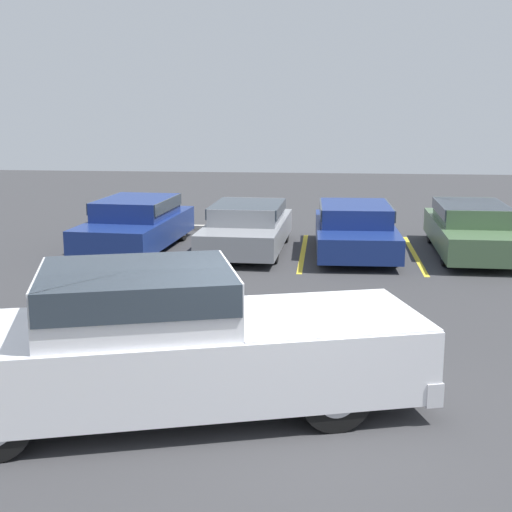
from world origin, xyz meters
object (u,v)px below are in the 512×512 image
parked_sedan_b (247,226)px  parked_sedan_c (355,227)px  wheel_stop_curb (188,227)px  parked_sedan_a (136,222)px  pickup_truck (166,342)px  parked_sedan_d (471,227)px

parked_sedan_b → parked_sedan_c: (2.62, 0.01, 0.01)m
parked_sedan_c → wheel_stop_curb: size_ratio=2.27×
parked_sedan_a → parked_sedan_c: 5.42m
wheel_stop_curb → parked_sedan_c: bearing=-30.8°
parked_sedan_b → parked_sedan_c: parked_sedan_c is taller
parked_sedan_c → wheel_stop_curb: bearing=-122.3°
pickup_truck → parked_sedan_a: pickup_truck is taller
parked_sedan_c → wheel_stop_curb: parked_sedan_c is taller
wheel_stop_curb → parked_sedan_a: bearing=-105.0°
pickup_truck → parked_sedan_d: pickup_truck is taller
parked_sedan_a → parked_sedan_c: size_ratio=1.00×
parked_sedan_a → parked_sedan_c: bearing=94.3°
parked_sedan_d → parked_sedan_b: bearing=-87.3°
pickup_truck → parked_sedan_b: 9.47m
parked_sedan_a → pickup_truck: bearing=21.1°
parked_sedan_d → wheel_stop_curb: size_ratio=2.38×
parked_sedan_b → wheel_stop_curb: bearing=-141.7°
parked_sedan_b → wheel_stop_curb: 3.50m
parked_sedan_c → wheel_stop_curb: (-4.67, 2.78, -0.57)m
pickup_truck → parked_sedan_b: pickup_truck is taller
parked_sedan_a → parked_sedan_b: bearing=94.4°
pickup_truck → wheel_stop_curb: size_ratio=3.20×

